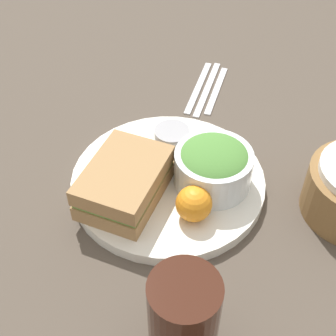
# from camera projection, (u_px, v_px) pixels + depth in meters

# --- Properties ---
(ground_plane) EXTENTS (4.00, 4.00, 0.00)m
(ground_plane) POSITION_uv_depth(u_px,v_px,m) (168.00, 185.00, 0.73)
(ground_plane) COLOR #4C4238
(plate) EXTENTS (0.30, 0.30, 0.02)m
(plate) POSITION_uv_depth(u_px,v_px,m) (168.00, 181.00, 0.73)
(plate) COLOR white
(plate) RESTS_ON ground_plane
(sandwich) EXTENTS (0.16, 0.14, 0.06)m
(sandwich) POSITION_uv_depth(u_px,v_px,m) (125.00, 182.00, 0.67)
(sandwich) COLOR #A37A4C
(sandwich) RESTS_ON plate
(salad_bowl) EXTENTS (0.12, 0.12, 0.07)m
(salad_bowl) POSITION_uv_depth(u_px,v_px,m) (213.00, 165.00, 0.69)
(salad_bowl) COLOR white
(salad_bowl) RESTS_ON plate
(dressing_cup) EXTENTS (0.06, 0.06, 0.04)m
(dressing_cup) POSITION_uv_depth(u_px,v_px,m) (172.00, 139.00, 0.75)
(dressing_cup) COLOR #99999E
(dressing_cup) RESTS_ON plate
(orange_wedge) EXTENTS (0.05, 0.05, 0.05)m
(orange_wedge) POSITION_uv_depth(u_px,v_px,m) (194.00, 204.00, 0.65)
(orange_wedge) COLOR orange
(orange_wedge) RESTS_ON plate
(drink_glass) EXTENTS (0.08, 0.08, 0.14)m
(drink_glass) POSITION_uv_depth(u_px,v_px,m) (183.00, 321.00, 0.50)
(drink_glass) COLOR #38190F
(drink_glass) RESTS_ON ground_plane
(fork) EXTENTS (0.17, 0.08, 0.01)m
(fork) POSITION_uv_depth(u_px,v_px,m) (198.00, 87.00, 0.92)
(fork) COLOR silver
(fork) RESTS_ON ground_plane
(knife) EXTENTS (0.17, 0.08, 0.01)m
(knife) POSITION_uv_depth(u_px,v_px,m) (207.00, 88.00, 0.91)
(knife) COLOR silver
(knife) RESTS_ON ground_plane
(spoon) EXTENTS (0.15, 0.07, 0.01)m
(spoon) POSITION_uv_depth(u_px,v_px,m) (216.00, 90.00, 0.91)
(spoon) COLOR silver
(spoon) RESTS_ON ground_plane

